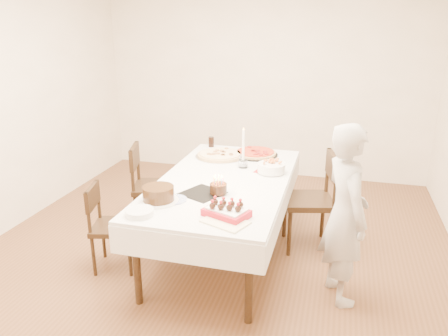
% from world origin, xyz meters
% --- Properties ---
extents(floor, '(5.00, 5.00, 0.00)m').
position_xyz_m(floor, '(0.00, 0.00, 0.00)').
color(floor, brown).
rests_on(floor, ground).
extents(wall_back, '(4.50, 0.04, 2.70)m').
position_xyz_m(wall_back, '(0.00, 2.50, 1.35)').
color(wall_back, white).
rests_on(wall_back, floor).
extents(dining_table, '(1.81, 2.40, 0.75)m').
position_xyz_m(dining_table, '(0.08, 0.10, 0.38)').
color(dining_table, silver).
rests_on(dining_table, floor).
extents(chair_right_savory, '(0.60, 0.60, 0.96)m').
position_xyz_m(chair_right_savory, '(0.83, 0.44, 0.48)').
color(chair_right_savory, '#301E10').
rests_on(chair_right_savory, floor).
extents(chair_left_savory, '(0.58, 0.58, 0.92)m').
position_xyz_m(chair_left_savory, '(-0.76, 0.44, 0.46)').
color(chair_left_savory, '#301E10').
rests_on(chair_left_savory, floor).
extents(chair_left_dessert, '(0.49, 0.49, 0.78)m').
position_xyz_m(chair_left_dessert, '(-0.79, -0.39, 0.39)').
color(chair_left_dessert, '#301E10').
rests_on(chair_left_dessert, floor).
extents(person, '(0.52, 0.62, 1.43)m').
position_xyz_m(person, '(1.15, -0.32, 0.72)').
color(person, '#B6B2AB').
rests_on(person, floor).
extents(pizza_white, '(0.60, 0.60, 0.04)m').
position_xyz_m(pizza_white, '(-0.13, 0.74, 0.77)').
color(pizza_white, beige).
rests_on(pizza_white, dining_table).
extents(pizza_pepperoni, '(0.60, 0.60, 0.04)m').
position_xyz_m(pizza_pepperoni, '(0.21, 0.91, 0.77)').
color(pizza_pepperoni, red).
rests_on(pizza_pepperoni, dining_table).
extents(red_placemat, '(0.25, 0.25, 0.01)m').
position_xyz_m(red_placemat, '(0.42, 0.43, 0.75)').
color(red_placemat, '#B21E1E').
rests_on(red_placemat, dining_table).
extents(pasta_bowl, '(0.28, 0.28, 0.08)m').
position_xyz_m(pasta_bowl, '(0.47, 0.39, 0.80)').
color(pasta_bowl, white).
rests_on(pasta_bowl, dining_table).
extents(taper_candle, '(0.11, 0.11, 0.40)m').
position_xyz_m(taper_candle, '(0.18, 0.47, 0.95)').
color(taper_candle, white).
rests_on(taper_candle, dining_table).
extents(shaker_pair, '(0.10, 0.10, 0.10)m').
position_xyz_m(shaker_pair, '(0.14, 0.53, 0.80)').
color(shaker_pair, white).
rests_on(shaker_pair, dining_table).
extents(cola_glass, '(0.08, 0.08, 0.12)m').
position_xyz_m(cola_glass, '(-0.34, 1.09, 0.81)').
color(cola_glass, black).
rests_on(cola_glass, dining_table).
extents(layer_cake, '(0.39, 0.39, 0.13)m').
position_xyz_m(layer_cake, '(-0.29, -0.53, 0.81)').
color(layer_cake, '#361F0D').
rests_on(layer_cake, dining_table).
extents(cake_board, '(0.41, 0.41, 0.01)m').
position_xyz_m(cake_board, '(-0.00, -0.28, 0.75)').
color(cake_board, black).
rests_on(cake_board, dining_table).
extents(birthday_cake, '(0.16, 0.16, 0.15)m').
position_xyz_m(birthday_cake, '(0.13, -0.26, 0.83)').
color(birthday_cake, black).
rests_on(birthday_cake, dining_table).
extents(strawberry_box, '(0.38, 0.32, 0.08)m').
position_xyz_m(strawberry_box, '(0.30, -0.65, 0.79)').
color(strawberry_box, '#AA1321').
rests_on(strawberry_box, dining_table).
extents(box_lid, '(0.37, 0.32, 0.03)m').
position_xyz_m(box_lid, '(0.32, -0.76, 0.75)').
color(box_lid, beige).
rests_on(box_lid, dining_table).
extents(plate_stack, '(0.28, 0.28, 0.04)m').
position_xyz_m(plate_stack, '(-0.32, -0.80, 0.77)').
color(plate_stack, white).
rests_on(plate_stack, dining_table).
extents(china_plate, '(0.23, 0.23, 0.01)m').
position_xyz_m(china_plate, '(-0.18, -0.47, 0.75)').
color(china_plate, white).
rests_on(china_plate, dining_table).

